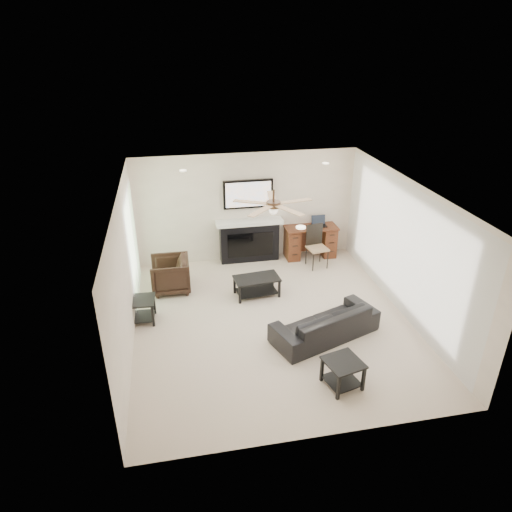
% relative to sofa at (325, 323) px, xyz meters
% --- Properties ---
extents(room_shell, '(5.50, 5.54, 2.52)m').
position_rel_sofa_xyz_m(room_shell, '(-0.60, 0.70, 1.40)').
color(room_shell, beige).
rests_on(room_shell, ground).
extents(sofa, '(2.05, 1.36, 0.56)m').
position_rel_sofa_xyz_m(sofa, '(0.00, 0.00, 0.00)').
color(sofa, black).
rests_on(sofa, ground).
extents(armchair, '(0.79, 0.77, 0.71)m').
position_rel_sofa_xyz_m(armchair, '(-2.60, 2.15, 0.08)').
color(armchair, black).
rests_on(armchair, ground).
extents(coffee_table, '(0.95, 0.59, 0.40)m').
position_rel_sofa_xyz_m(coffee_table, '(-0.90, 1.60, -0.08)').
color(coffee_table, black).
rests_on(coffee_table, ground).
extents(end_table_near, '(0.63, 0.63, 0.45)m').
position_rel_sofa_xyz_m(end_table_near, '(-0.15, -1.25, -0.05)').
color(end_table_near, black).
rests_on(end_table_near, ground).
extents(end_table_left, '(0.52, 0.52, 0.45)m').
position_rel_sofa_xyz_m(end_table_left, '(-3.15, 1.10, -0.05)').
color(end_table_left, black).
rests_on(end_table_left, ground).
extents(fireplace_unit, '(1.52, 0.34, 1.91)m').
position_rel_sofa_xyz_m(fireplace_unit, '(-0.76, 3.20, 0.68)').
color(fireplace_unit, black).
rests_on(fireplace_unit, ground).
extents(desk, '(1.22, 0.56, 0.76)m').
position_rel_sofa_xyz_m(desk, '(0.69, 3.14, 0.10)').
color(desk, '#401910').
rests_on(desk, ground).
extents(desk_chair, '(0.48, 0.50, 0.97)m').
position_rel_sofa_xyz_m(desk_chair, '(0.69, 2.59, 0.21)').
color(desk_chair, black).
rests_on(desk_chair, ground).
extents(laptop, '(0.33, 0.24, 0.23)m').
position_rel_sofa_xyz_m(laptop, '(0.89, 3.12, 0.60)').
color(laptop, black).
rests_on(laptop, desk).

